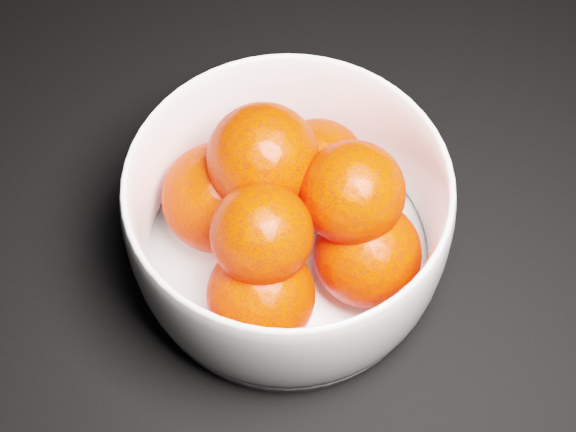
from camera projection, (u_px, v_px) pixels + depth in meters
bowl at (288, 220)px, 0.53m from camera, size 0.21×0.21×0.10m
orange_pile at (288, 212)px, 0.52m from camera, size 0.16×0.17×0.11m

